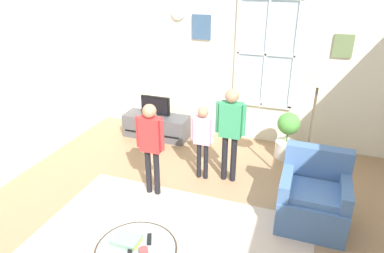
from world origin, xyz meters
name	(u,v)px	position (x,y,z in m)	size (l,w,h in m)	color
ground_plane	(184,235)	(0.00, 0.00, -0.01)	(6.06, 6.06, 0.02)	#9E7A56
back_wall	(244,54)	(0.01, 2.79, 1.49)	(5.46, 0.17, 2.98)	silver
area_rug	(165,249)	(-0.11, -0.29, 0.00)	(3.03, 2.14, 0.01)	#C6B29E
tv_stand	(156,126)	(-1.38, 2.22, 0.21)	(1.15, 0.43, 0.41)	#4C4C51
television	(155,106)	(-1.38, 2.22, 0.60)	(0.53, 0.08, 0.36)	#4C4C4C
armchair	(313,198)	(1.33, 0.73, 0.33)	(0.76, 0.74, 0.87)	#476B9E
coffee_table	(136,251)	(-0.18, -0.77, 0.39)	(0.77, 0.77, 0.42)	#99B2B7
book_stack	(126,240)	(-0.31, -0.72, 0.44)	(0.28, 0.19, 0.04)	#ABB23B
cup	(144,253)	(-0.07, -0.82, 0.45)	(0.08, 0.08, 0.08)	#BF3F3F
remote_near_books	(149,239)	(-0.11, -0.62, 0.42)	(0.04, 0.14, 0.02)	black
person_pink_shirt	(203,135)	(-0.18, 1.21, 0.69)	(0.33, 0.15, 1.10)	black
person_red_shirt	(151,140)	(-0.68, 0.62, 0.80)	(0.38, 0.17, 1.28)	black
person_green_shirt	(231,125)	(0.19, 1.28, 0.85)	(0.41, 0.19, 1.36)	black
potted_plant_by_window	(287,135)	(0.88, 2.23, 0.40)	(0.35, 0.35, 0.76)	silver
floor_lamp	(317,89)	(1.20, 1.24, 1.49)	(0.32, 0.32, 1.77)	black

